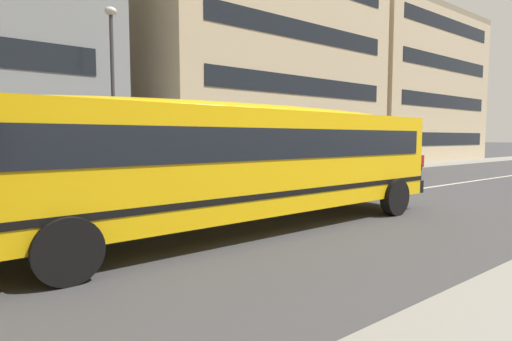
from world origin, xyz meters
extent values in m
plane|color=#424244|center=(0.00, 0.00, 0.00)|extent=(400.00, 400.00, 0.00)
cube|color=gray|center=(0.00, 7.45, 0.01)|extent=(120.00, 3.00, 0.01)
cube|color=silver|center=(0.00, 0.00, 0.00)|extent=(110.00, 0.16, 0.01)
cube|color=yellow|center=(0.81, -1.43, 1.51)|extent=(10.43, 2.54, 2.08)
cube|color=black|center=(6.07, -1.34, 0.64)|extent=(0.23, 2.36, 0.34)
cube|color=black|center=(0.81, -1.43, 1.88)|extent=(9.80, 2.56, 0.60)
cube|color=black|center=(0.81, -1.43, 0.90)|extent=(10.45, 2.57, 0.11)
ellipsoid|color=yellow|center=(0.81, -1.43, 2.55)|extent=(10.01, 2.34, 0.34)
cylinder|color=red|center=(-2.54, -0.13, 1.41)|extent=(0.42, 0.42, 0.03)
cylinder|color=black|center=(-3.12, -2.67, 0.47)|extent=(0.95, 0.28, 0.94)
cylinder|color=black|center=(-3.16, -0.31, 0.47)|extent=(0.95, 0.28, 0.94)
cylinder|color=black|center=(4.77, -2.54, 0.47)|extent=(0.95, 0.28, 0.94)
cylinder|color=black|center=(4.73, -0.18, 0.47)|extent=(0.95, 0.28, 0.94)
cube|color=maroon|center=(15.82, 4.90, 0.65)|extent=(3.92, 1.75, 0.70)
cube|color=black|center=(15.67, 4.90, 1.32)|extent=(2.22, 1.59, 0.64)
cylinder|color=black|center=(17.13, 5.73, 0.30)|extent=(0.60, 0.19, 0.60)
cylinder|color=black|center=(17.11, 4.03, 0.30)|extent=(0.60, 0.19, 0.60)
cylinder|color=black|center=(14.53, 5.76, 0.30)|extent=(0.60, 0.19, 0.60)
cylinder|color=black|center=(14.51, 4.06, 0.30)|extent=(0.60, 0.19, 0.60)
cylinder|color=#38383D|center=(0.65, 6.75, 3.25)|extent=(0.14, 0.14, 6.50)
ellipsoid|color=silver|center=(0.65, 6.75, 6.65)|extent=(0.44, 0.44, 0.30)
cube|color=#C6B28E|center=(12.85, 13.62, 9.60)|extent=(16.62, 9.34, 19.20)
cube|color=black|center=(12.85, 8.93, 1.92)|extent=(13.96, 0.04, 1.10)
cube|color=black|center=(12.85, 8.93, 5.12)|extent=(13.96, 0.04, 1.10)
cube|color=black|center=(12.85, 8.93, 8.32)|extent=(13.96, 0.04, 1.10)
cube|color=#C6B28E|center=(29.71, 14.15, 6.40)|extent=(15.93, 10.40, 12.80)
cube|color=black|center=(29.71, 8.93, 1.92)|extent=(13.38, 0.04, 1.10)
cube|color=black|center=(29.71, 8.93, 5.12)|extent=(13.38, 0.04, 1.10)
cube|color=black|center=(29.71, 8.93, 8.32)|extent=(13.38, 0.04, 1.10)
cube|color=black|center=(29.71, 8.93, 11.52)|extent=(13.38, 0.04, 1.10)
cube|color=gray|center=(29.71, 14.15, 13.05)|extent=(15.93, 10.40, 0.50)
camera|label=1|loc=(-4.34, -8.45, 2.00)|focal=28.04mm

